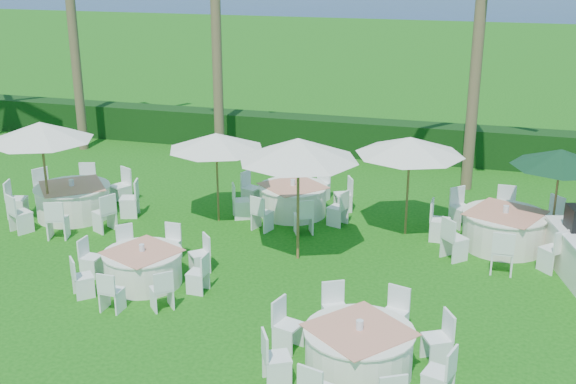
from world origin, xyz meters
name	(u,v)px	position (x,y,z in m)	size (l,w,h in m)	color
ground	(174,316)	(0.00, 0.00, 0.00)	(120.00, 120.00, 0.00)	#124F0D
hedge	(322,135)	(0.00, 12.00, 0.60)	(34.00, 1.00, 1.20)	black
banquet_table_b	(143,267)	(-1.18, 1.12, 0.38)	(2.87, 2.87, 0.88)	white
banquet_table_c	(359,350)	(3.75, -0.93, 0.42)	(3.16, 3.16, 0.96)	white
banquet_table_d	(73,200)	(-4.74, 4.19, 0.44)	(3.33, 3.33, 1.01)	white
banquet_table_e	(293,199)	(0.69, 5.95, 0.42)	(3.11, 3.11, 0.96)	white
banquet_table_f	(504,229)	(6.01, 5.21, 0.45)	(3.41, 3.41, 1.03)	white
umbrella_a	(40,131)	(-4.97, 3.47, 2.44)	(2.54, 2.54, 2.68)	brown
umbrella_b	(298,149)	(1.57, 3.24, 2.55)	(2.68, 2.68, 2.80)	brown
umbrella_c	(216,141)	(-1.01, 4.96, 2.11)	(2.44, 2.44, 2.31)	brown
umbrella_d	(410,146)	(3.71, 5.40, 2.23)	(2.61, 2.61, 2.44)	brown
umbrella_green	(561,158)	(7.09, 5.61, 2.14)	(2.22, 2.22, 2.35)	brown
palm_b	(216,16)	(-3.02, 10.25, 4.65)	(4.39, 4.20, 8.39)	brown
palm_d	(478,42)	(4.96, 9.41, 4.20)	(4.31, 4.33, 7.53)	brown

